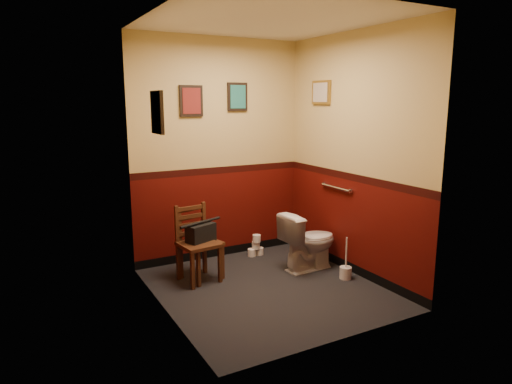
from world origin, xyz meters
The scene contains 17 objects.
floor centered at (0.00, 0.00, 0.00)m, with size 2.20×2.40×0.00m, color black.
ceiling centered at (0.00, 0.00, 2.70)m, with size 2.20×2.40×0.00m, color silver.
wall_back centered at (0.00, 1.20, 1.35)m, with size 2.20×2.70×0.00m, color #460A06.
wall_front centered at (0.00, -1.20, 1.35)m, with size 2.20×2.70×0.00m, color #460A06.
wall_left centered at (-1.10, 0.00, 1.35)m, with size 2.40×2.70×0.00m, color #460A06.
wall_right centered at (1.10, 0.00, 1.35)m, with size 2.40×2.70×0.00m, color #460A06.
grab_bar centered at (1.07, 0.25, 0.95)m, with size 0.05×0.56×0.06m.
framed_print_back_a centered at (-0.35, 1.18, 1.95)m, with size 0.28×0.04×0.36m.
framed_print_back_b centered at (0.25, 1.18, 2.00)m, with size 0.26×0.04×0.34m.
framed_print_left centered at (-1.08, 0.10, 1.85)m, with size 0.04×0.30×0.38m.
framed_print_right centered at (1.08, 0.60, 2.05)m, with size 0.04×0.34×0.28m.
toilet centered at (0.72, 0.28, 0.34)m, with size 0.38×0.69×0.67m, color white.
toilet_brush centered at (0.91, -0.17, 0.08)m, with size 0.13×0.13×0.48m.
chair_left centered at (-0.55, 0.59, 0.42)m, with size 0.44×0.44×0.84m.
chair_right centered at (-0.51, 0.63, 0.41)m, with size 0.46×0.46×0.81m.
handbag centered at (-0.50, 0.60, 0.53)m, with size 0.36×0.26×0.24m.
tp_stack centered at (0.40, 0.98, 0.12)m, with size 0.21×0.13×0.28m.
Camera 1 is at (-2.28, -3.92, 1.95)m, focal length 32.00 mm.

